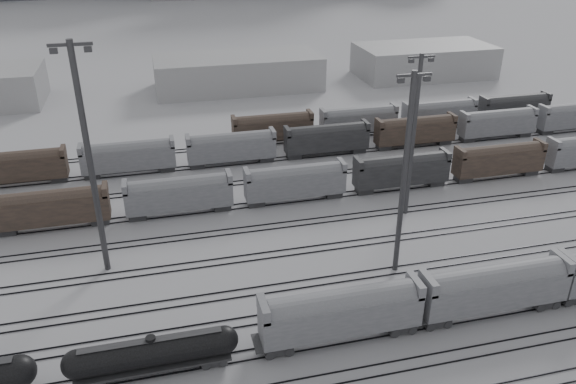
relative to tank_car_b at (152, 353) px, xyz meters
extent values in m
plane|color=silver|center=(13.78, -1.00, -2.28)|extent=(900.00, 900.00, 0.00)
cube|color=black|center=(13.78, -4.28, -2.20)|extent=(220.00, 0.07, 0.16)
cube|color=black|center=(13.78, -0.72, -2.20)|extent=(220.00, 0.07, 0.16)
cube|color=black|center=(13.78, 0.72, -2.20)|extent=(220.00, 0.07, 0.16)
cube|color=black|center=(13.78, 4.28, -2.20)|extent=(220.00, 0.07, 0.16)
cube|color=black|center=(13.78, 5.72, -2.20)|extent=(220.00, 0.07, 0.16)
cube|color=black|center=(13.78, 9.28, -2.20)|extent=(220.00, 0.07, 0.16)
cube|color=black|center=(13.78, 10.72, -2.20)|extent=(220.00, 0.07, 0.16)
cube|color=black|center=(13.78, 16.28, -2.20)|extent=(220.00, 0.07, 0.16)
cube|color=black|center=(13.78, 17.72, -2.20)|extent=(220.00, 0.07, 0.16)
cube|color=black|center=(13.78, 23.28, -2.20)|extent=(220.00, 0.07, 0.16)
cube|color=black|center=(13.78, 24.72, -2.20)|extent=(220.00, 0.07, 0.16)
cube|color=black|center=(13.78, 30.28, -2.20)|extent=(220.00, 0.07, 0.16)
cube|color=black|center=(13.78, 31.72, -2.20)|extent=(220.00, 0.07, 0.16)
cube|color=black|center=(13.78, 38.28, -2.20)|extent=(220.00, 0.07, 0.16)
cube|color=black|center=(13.78, 39.72, -2.20)|extent=(220.00, 0.07, 0.16)
cube|color=black|center=(13.78, 46.28, -2.20)|extent=(220.00, 0.07, 0.16)
cube|color=black|center=(13.78, 47.72, -2.20)|extent=(220.00, 0.07, 0.16)
cube|color=black|center=(13.78, 54.28, -2.20)|extent=(220.00, 0.07, 0.16)
cube|color=black|center=(13.78, 55.72, -2.20)|extent=(220.00, 0.07, 0.16)
sphere|color=black|center=(-11.33, 0.00, 0.40)|extent=(2.94, 2.94, 2.94)
cube|color=black|center=(-5.51, 0.00, -1.78)|extent=(2.39, 1.93, 0.64)
cube|color=black|center=(5.51, 0.00, -1.78)|extent=(2.39, 1.93, 0.64)
cube|color=black|center=(0.00, 0.00, -1.32)|extent=(14.23, 2.48, 0.23)
cylinder|color=black|center=(0.00, 0.00, 0.15)|extent=(13.32, 2.66, 2.66)
sphere|color=black|center=(-6.66, 0.00, 0.15)|extent=(2.66, 2.66, 2.66)
sphere|color=black|center=(6.66, 0.00, 0.15)|extent=(2.66, 2.66, 2.66)
cylinder|color=black|center=(0.00, 0.00, 1.62)|extent=(0.92, 0.92, 0.46)
cube|color=black|center=(0.00, 0.00, 1.53)|extent=(12.86, 0.83, 0.06)
cube|color=black|center=(11.78, 0.00, -1.69)|extent=(2.80, 2.26, 0.75)
cube|color=black|center=(24.71, 0.00, -1.69)|extent=(2.80, 2.26, 0.75)
cube|color=gray|center=(18.25, 0.00, 0.84)|extent=(16.16, 3.23, 3.45)
cylinder|color=gray|center=(18.25, 0.00, 2.13)|extent=(14.65, 3.12, 3.12)
cube|color=gray|center=(10.49, 0.00, 2.99)|extent=(0.75, 3.23, 1.51)
cube|color=gray|center=(26.00, 0.00, 2.99)|extent=(0.75, 3.23, 1.51)
cone|color=black|center=(18.25, 0.00, -1.26)|extent=(2.59, 2.59, 0.97)
cube|color=black|center=(28.68, 0.00, -1.69)|extent=(2.81, 2.27, 0.76)
cube|color=black|center=(41.64, 0.00, -1.69)|extent=(2.81, 2.27, 0.76)
cube|color=gray|center=(35.16, 0.00, 0.85)|extent=(16.20, 3.24, 3.46)
cylinder|color=gray|center=(35.16, 0.00, 2.14)|extent=(14.69, 3.13, 3.13)
cube|color=gray|center=(27.39, 0.00, 3.01)|extent=(0.76, 3.24, 1.51)
cube|color=gray|center=(42.93, 0.00, 3.01)|extent=(0.76, 3.24, 1.51)
cone|color=black|center=(35.16, 0.00, -1.26)|extent=(2.59, 2.59, 0.97)
cube|color=black|center=(45.11, 0.00, -1.70)|extent=(2.78, 2.24, 0.75)
cube|color=gray|center=(43.83, 0.00, 2.95)|extent=(0.75, 3.20, 1.49)
cylinder|color=#3B3C3E|center=(-4.89, 18.92, 11.40)|extent=(0.70, 0.70, 27.37)
cube|color=#3B3C3E|center=(-4.89, 18.92, 24.54)|extent=(4.38, 0.33, 0.33)
cube|color=#3B3C3E|center=(-6.53, 18.92, 23.99)|extent=(0.77, 0.55, 0.55)
cube|color=#3B3C3E|center=(-3.25, 18.92, 23.99)|extent=(0.77, 0.55, 0.55)
cylinder|color=#3B3C3E|center=(28.80, 10.30, 9.84)|extent=(0.62, 0.62, 24.26)
cube|color=#3B3C3E|center=(28.80, 10.30, 21.49)|extent=(3.88, 0.29, 0.29)
cube|color=#3B3C3E|center=(27.34, 10.30, 21.00)|extent=(0.68, 0.49, 0.49)
cube|color=#3B3C3E|center=(30.26, 10.30, 21.00)|extent=(0.68, 0.49, 0.49)
cylinder|color=#3B3C3E|center=(36.15, 23.26, 9.15)|extent=(0.59, 0.59, 22.86)
cube|color=#3B3C3E|center=(36.15, 23.26, 20.12)|extent=(3.66, 0.27, 0.27)
cube|color=#3B3C3E|center=(34.78, 23.26, 19.66)|extent=(0.64, 0.46, 0.46)
cube|color=#3B3C3E|center=(37.52, 23.26, 19.66)|extent=(0.64, 0.46, 0.46)
cube|color=brown|center=(-12.22, 31.00, 0.52)|extent=(15.00, 3.00, 5.60)
cube|color=gray|center=(4.78, 31.00, 0.52)|extent=(15.00, 3.00, 5.60)
cube|color=gray|center=(21.78, 31.00, 0.52)|extent=(15.00, 3.00, 5.60)
cube|color=black|center=(38.78, 31.00, 0.52)|extent=(15.00, 3.00, 5.60)
cube|color=brown|center=(55.78, 31.00, 0.52)|extent=(15.00, 3.00, 5.60)
cube|color=brown|center=(-19.22, 47.00, 0.52)|extent=(15.00, 3.00, 5.60)
cube|color=gray|center=(-2.22, 47.00, 0.52)|extent=(15.00, 3.00, 5.60)
cube|color=gray|center=(14.78, 47.00, 0.52)|extent=(15.00, 3.00, 5.60)
cube|color=black|center=(31.78, 47.00, 0.52)|extent=(15.00, 3.00, 5.60)
cube|color=brown|center=(48.78, 47.00, 0.52)|extent=(15.00, 3.00, 5.60)
cube|color=gray|center=(65.78, 47.00, 0.52)|extent=(15.00, 3.00, 5.60)
cube|color=gray|center=(82.78, 47.00, 0.52)|extent=(15.00, 3.00, 5.60)
cube|color=brown|center=(23.78, 55.00, 0.52)|extent=(15.00, 3.00, 5.60)
cube|color=gray|center=(40.78, 55.00, 0.52)|extent=(15.00, 3.00, 5.60)
cube|color=gray|center=(57.78, 55.00, 0.52)|extent=(15.00, 3.00, 5.60)
cube|color=black|center=(74.78, 55.00, 0.52)|extent=(15.00, 3.00, 5.60)
cube|color=#AFAFB2|center=(23.78, 94.00, 1.72)|extent=(40.00, 18.00, 8.00)
cube|color=#AFAFB2|center=(73.78, 94.00, 1.72)|extent=(35.00, 18.00, 8.00)
camera|label=1|loc=(2.39, -41.55, 36.05)|focal=35.00mm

